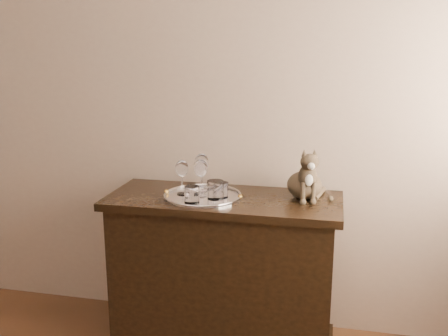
{
  "coord_description": "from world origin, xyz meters",
  "views": [
    {
      "loc": [
        1.14,
        -0.46,
        1.6
      ],
      "look_at": [
        0.6,
        1.95,
        1.0
      ],
      "focal_mm": 40.0,
      "sensor_mm": 36.0,
      "label": 1
    }
  ],
  "objects_px": {
    "wine_glass_b": "(202,172)",
    "tumbler_a": "(215,190)",
    "wine_glass_d": "(201,178)",
    "cat": "(305,172)",
    "sideboard": "(224,273)",
    "tumbler_b": "(192,195)",
    "tray": "(203,197)",
    "wine_glass_c": "(182,177)",
    "tumbler_c": "(221,190)"
  },
  "relations": [
    {
      "from": "tumbler_b",
      "to": "tumbler_c",
      "type": "bearing_deg",
      "value": 44.63
    },
    {
      "from": "tumbler_a",
      "to": "tray",
      "type": "bearing_deg",
      "value": 155.92
    },
    {
      "from": "wine_glass_c",
      "to": "wine_glass_d",
      "type": "bearing_deg",
      "value": -4.92
    },
    {
      "from": "tray",
      "to": "tumbler_a",
      "type": "height_order",
      "value": "tumbler_a"
    },
    {
      "from": "tumbler_c",
      "to": "wine_glass_d",
      "type": "bearing_deg",
      "value": 176.16
    },
    {
      "from": "wine_glass_c",
      "to": "tumbler_c",
      "type": "bearing_deg",
      "value": -4.36
    },
    {
      "from": "tumbler_c",
      "to": "wine_glass_b",
      "type": "bearing_deg",
      "value": 141.39
    },
    {
      "from": "sideboard",
      "to": "cat",
      "type": "bearing_deg",
      "value": 10.92
    },
    {
      "from": "tray",
      "to": "wine_glass_d",
      "type": "relative_size",
      "value": 2.08
    },
    {
      "from": "wine_glass_b",
      "to": "tumbler_a",
      "type": "relative_size",
      "value": 2.13
    },
    {
      "from": "tumbler_b",
      "to": "wine_glass_d",
      "type": "bearing_deg",
      "value": 84.99
    },
    {
      "from": "tumbler_a",
      "to": "tumbler_b",
      "type": "distance_m",
      "value": 0.13
    },
    {
      "from": "cat",
      "to": "wine_glass_d",
      "type": "bearing_deg",
      "value": 177.32
    },
    {
      "from": "wine_glass_d",
      "to": "tray",
      "type": "bearing_deg",
      "value": -3.63
    },
    {
      "from": "wine_glass_b",
      "to": "tumbler_a",
      "type": "xyz_separation_m",
      "value": [
        0.11,
        -0.13,
        -0.05
      ]
    },
    {
      "from": "tumbler_a",
      "to": "cat",
      "type": "relative_size",
      "value": 0.35
    },
    {
      "from": "tray",
      "to": "tumbler_a",
      "type": "bearing_deg",
      "value": -24.08
    },
    {
      "from": "wine_glass_d",
      "to": "cat",
      "type": "bearing_deg",
      "value": 11.74
    },
    {
      "from": "wine_glass_b",
      "to": "wine_glass_d",
      "type": "relative_size",
      "value": 1.04
    },
    {
      "from": "cat",
      "to": "wine_glass_b",
      "type": "bearing_deg",
      "value": 166.77
    },
    {
      "from": "wine_glass_b",
      "to": "tumbler_b",
      "type": "relative_size",
      "value": 2.35
    },
    {
      "from": "cat",
      "to": "tray",
      "type": "bearing_deg",
      "value": 177.6
    },
    {
      "from": "sideboard",
      "to": "tumbler_a",
      "type": "xyz_separation_m",
      "value": [
        -0.03,
        -0.06,
        0.48
      ]
    },
    {
      "from": "tumbler_c",
      "to": "cat",
      "type": "height_order",
      "value": "cat"
    },
    {
      "from": "wine_glass_c",
      "to": "tumbler_b",
      "type": "relative_size",
      "value": 2.14
    },
    {
      "from": "tumbler_a",
      "to": "tumbler_c",
      "type": "xyz_separation_m",
      "value": [
        0.02,
        0.03,
        -0.01
      ]
    },
    {
      "from": "tumbler_a",
      "to": "cat",
      "type": "height_order",
      "value": "cat"
    },
    {
      "from": "wine_glass_c",
      "to": "cat",
      "type": "bearing_deg",
      "value": 9.05
    },
    {
      "from": "tray",
      "to": "tumbler_c",
      "type": "height_order",
      "value": "tumbler_c"
    },
    {
      "from": "sideboard",
      "to": "wine_glass_d",
      "type": "height_order",
      "value": "wine_glass_d"
    },
    {
      "from": "wine_glass_b",
      "to": "wine_glass_d",
      "type": "distance_m",
      "value": 0.1
    },
    {
      "from": "tumbler_b",
      "to": "wine_glass_b",
      "type": "bearing_deg",
      "value": 92.39
    },
    {
      "from": "wine_glass_b",
      "to": "tumbler_b",
      "type": "bearing_deg",
      "value": -87.61
    },
    {
      "from": "sideboard",
      "to": "tray",
      "type": "xyz_separation_m",
      "value": [
        -0.1,
        -0.03,
        0.43
      ]
    },
    {
      "from": "wine_glass_b",
      "to": "wine_glass_d",
      "type": "bearing_deg",
      "value": -78.06
    },
    {
      "from": "wine_glass_c",
      "to": "tumbler_a",
      "type": "xyz_separation_m",
      "value": [
        0.19,
        -0.04,
        -0.04
      ]
    },
    {
      "from": "tray",
      "to": "cat",
      "type": "relative_size",
      "value": 1.47
    },
    {
      "from": "tray",
      "to": "wine_glass_d",
      "type": "xyz_separation_m",
      "value": [
        -0.01,
        0.0,
        0.1
      ]
    },
    {
      "from": "tray",
      "to": "tumbler_a",
      "type": "distance_m",
      "value": 0.1
    },
    {
      "from": "wine_glass_d",
      "to": "tumbler_b",
      "type": "xyz_separation_m",
      "value": [
        -0.01,
        -0.13,
        -0.05
      ]
    },
    {
      "from": "sideboard",
      "to": "tumbler_a",
      "type": "distance_m",
      "value": 0.49
    },
    {
      "from": "tray",
      "to": "wine_glass_b",
      "type": "height_order",
      "value": "wine_glass_b"
    },
    {
      "from": "sideboard",
      "to": "tumbler_b",
      "type": "distance_m",
      "value": 0.52
    },
    {
      "from": "wine_glass_d",
      "to": "wine_glass_c",
      "type": "bearing_deg",
      "value": 175.08
    },
    {
      "from": "cat",
      "to": "tumbler_c",
      "type": "bearing_deg",
      "value": -178.7
    },
    {
      "from": "wine_glass_b",
      "to": "tumbler_b",
      "type": "height_order",
      "value": "wine_glass_b"
    },
    {
      "from": "tray",
      "to": "wine_glass_c",
      "type": "bearing_deg",
      "value": 175.19
    },
    {
      "from": "sideboard",
      "to": "tumbler_b",
      "type": "bearing_deg",
      "value": -128.53
    },
    {
      "from": "tumbler_c",
      "to": "tumbler_b",
      "type": "bearing_deg",
      "value": -135.37
    },
    {
      "from": "wine_glass_c",
      "to": "cat",
      "type": "xyz_separation_m",
      "value": [
        0.62,
        0.1,
        0.04
      ]
    }
  ]
}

